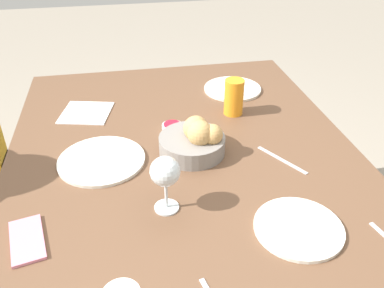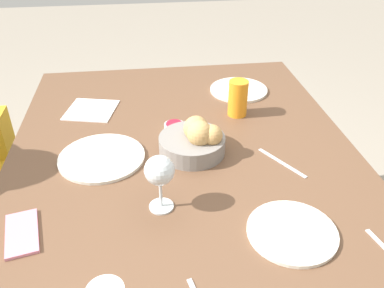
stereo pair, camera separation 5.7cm
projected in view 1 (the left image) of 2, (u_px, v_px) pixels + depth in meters
dining_table at (186, 179)px, 1.28m from camera, size 1.45×1.08×0.75m
bread_basket at (196, 140)px, 1.24m from camera, size 0.20×0.20×0.12m
plate_near_left at (298, 228)px, 0.98m from camera, size 0.22×0.22×0.01m
plate_near_right at (232, 89)px, 1.64m from camera, size 0.23×0.23×0.01m
plate_far_center at (102, 160)px, 1.22m from camera, size 0.26×0.26×0.01m
juice_glass at (234, 97)px, 1.44m from camera, size 0.07×0.07×0.13m
wine_glass at (165, 173)px, 0.99m from camera, size 0.08×0.08×0.16m
jam_bowl_berry at (172, 127)px, 1.37m from camera, size 0.07×0.07×0.03m
fork_silver at (282, 160)px, 1.23m from camera, size 0.16×0.10×0.00m
napkin at (86, 113)px, 1.48m from camera, size 0.21×0.21×0.00m
cell_phone at (27, 240)px, 0.95m from camera, size 0.16×0.10×0.01m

